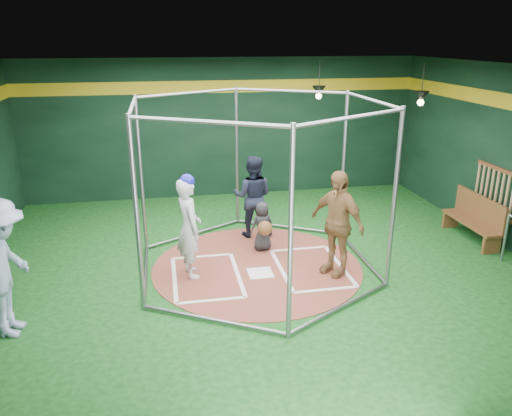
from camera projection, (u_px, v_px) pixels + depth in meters
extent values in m
cube|color=#0D3C10|center=(257.00, 267.00, 9.10)|extent=(10.00, 9.00, 0.02)
cube|color=black|center=(257.00, 68.00, 7.96)|extent=(10.00, 9.00, 0.02)
cube|color=black|center=(224.00, 129.00, 12.71)|extent=(10.00, 0.10, 3.50)
cube|color=black|center=(354.00, 307.00, 4.35)|extent=(10.00, 0.10, 3.50)
cube|color=gold|center=(223.00, 87.00, 12.34)|extent=(10.00, 0.01, 0.30)
cylinder|color=brown|center=(257.00, 266.00, 9.10)|extent=(3.80, 3.80, 0.01)
cube|color=white|center=(260.00, 273.00, 8.82)|extent=(0.43, 0.43, 0.01)
cube|color=white|center=(202.00, 256.00, 9.48)|extent=(1.10, 0.07, 0.01)
cube|color=white|center=(211.00, 300.00, 7.91)|extent=(1.10, 0.07, 0.01)
cube|color=white|center=(174.00, 279.00, 8.60)|extent=(0.07, 1.70, 0.01)
cube|color=white|center=(237.00, 274.00, 8.79)|extent=(0.07, 1.70, 0.01)
cube|color=white|center=(299.00, 249.00, 9.82)|extent=(1.10, 0.07, 0.01)
cube|color=white|center=(326.00, 290.00, 8.24)|extent=(1.10, 0.07, 0.01)
cube|color=white|center=(282.00, 270.00, 8.93)|extent=(0.07, 1.70, 0.01)
cube|color=white|center=(340.00, 265.00, 9.13)|extent=(0.07, 1.70, 0.01)
cylinder|color=gray|center=(343.00, 166.00, 10.03)|extent=(0.07, 0.07, 3.00)
cylinder|color=gray|center=(237.00, 158.00, 10.75)|extent=(0.07, 0.07, 3.00)
cylinder|color=gray|center=(141.00, 176.00, 9.33)|extent=(0.07, 0.07, 3.00)
cylinder|color=gray|center=(137.00, 218.00, 7.19)|extent=(0.07, 0.07, 3.00)
cylinder|color=gray|center=(291.00, 238.00, 6.48)|extent=(0.07, 0.07, 3.00)
cylinder|color=gray|center=(394.00, 202.00, 7.90)|extent=(0.07, 0.07, 3.00)
cylinder|color=gray|center=(290.00, 91.00, 9.92)|extent=(2.02, 1.20, 0.06)
cylinder|color=gray|center=(287.00, 227.00, 10.86)|extent=(2.02, 1.20, 0.06)
cylinder|color=gray|center=(189.00, 93.00, 9.56)|extent=(2.02, 1.20, 0.06)
cylinder|color=gray|center=(195.00, 233.00, 10.51)|extent=(2.02, 1.20, 0.06)
cylinder|color=gray|center=(132.00, 106.00, 7.79)|extent=(0.06, 2.30, 0.06)
cylinder|color=gray|center=(146.00, 273.00, 8.73)|extent=(0.06, 2.30, 0.06)
cylinder|color=gray|center=(206.00, 122.00, 6.36)|extent=(2.02, 1.20, 0.06)
cylinder|color=gray|center=(213.00, 320.00, 7.31)|extent=(2.02, 1.20, 0.06)
cylinder|color=gray|center=(354.00, 117.00, 6.71)|extent=(2.02, 1.20, 0.06)
cylinder|color=gray|center=(342.00, 307.00, 7.66)|extent=(2.02, 1.20, 0.06)
cylinder|color=gray|center=(372.00, 100.00, 8.49)|extent=(0.06, 2.30, 0.06)
cylinder|color=gray|center=(360.00, 256.00, 9.44)|extent=(0.06, 2.30, 0.06)
cube|color=brown|center=(498.00, 169.00, 9.86)|extent=(0.05, 1.25, 0.08)
cube|color=brown|center=(491.00, 212.00, 10.15)|extent=(0.05, 1.25, 0.08)
cylinder|color=tan|center=(512.00, 199.00, 9.49)|extent=(0.06, 0.06, 0.85)
cylinder|color=tan|center=(507.00, 196.00, 9.63)|extent=(0.06, 0.06, 0.85)
cylinder|color=tan|center=(501.00, 194.00, 9.78)|extent=(0.06, 0.06, 0.85)
cylinder|color=tan|center=(496.00, 192.00, 9.93)|extent=(0.06, 0.06, 0.85)
cylinder|color=tan|center=(491.00, 189.00, 10.07)|extent=(0.06, 0.06, 0.85)
cylinder|color=tan|center=(487.00, 187.00, 10.22)|extent=(0.06, 0.06, 0.85)
cylinder|color=tan|center=(482.00, 185.00, 10.36)|extent=(0.06, 0.06, 0.85)
cylinder|color=tan|center=(477.00, 183.00, 10.51)|extent=(0.06, 0.06, 0.85)
cone|color=black|center=(319.00, 90.00, 11.93)|extent=(0.34, 0.34, 0.22)
sphere|color=#FFD899|center=(319.00, 96.00, 11.98)|extent=(0.14, 0.14, 0.14)
cylinder|color=black|center=(319.00, 75.00, 11.82)|extent=(0.02, 0.02, 0.70)
cone|color=black|center=(421.00, 96.00, 10.77)|extent=(0.34, 0.34, 0.22)
sphere|color=#FFD899|center=(421.00, 103.00, 10.81)|extent=(0.14, 0.14, 0.14)
cylinder|color=black|center=(423.00, 80.00, 10.65)|extent=(0.02, 0.02, 0.70)
imported|color=silver|center=(189.00, 228.00, 8.49)|extent=(0.55, 0.72, 1.76)
sphere|color=#151A93|center=(187.00, 182.00, 8.22)|extent=(0.26, 0.26, 0.26)
imported|color=tan|center=(337.00, 223.00, 8.56)|extent=(0.96, 1.17, 1.87)
imported|color=black|center=(262.00, 226.00, 9.66)|extent=(0.53, 0.41, 0.97)
sphere|color=brown|center=(265.00, 228.00, 9.41)|extent=(0.28, 0.28, 0.28)
imported|color=black|center=(253.00, 196.00, 10.24)|extent=(0.99, 0.87, 1.71)
imported|color=#8C9DBA|center=(4.00, 269.00, 6.78)|extent=(0.86, 1.34, 1.98)
cube|color=brown|center=(471.00, 222.00, 10.20)|extent=(0.38, 1.61, 0.05)
cube|color=brown|center=(480.00, 208.00, 10.13)|extent=(0.05, 1.61, 0.54)
cube|color=brown|center=(491.00, 245.00, 9.60)|extent=(0.36, 0.07, 0.36)
cube|color=brown|center=(451.00, 219.00, 10.93)|extent=(0.36, 0.07, 0.36)
cylinder|color=gray|center=(505.00, 238.00, 9.19)|extent=(0.05, 0.05, 0.93)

